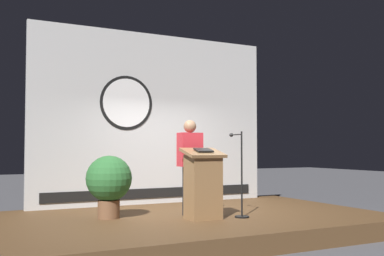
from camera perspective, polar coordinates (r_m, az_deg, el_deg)
ground_plane at (r=8.04m, az=0.30°, el=-12.92°), size 40.00×40.00×0.00m
stage_platform at (r=8.01m, az=0.30°, el=-11.86°), size 6.40×4.00×0.30m
banner_display at (r=9.61m, az=-4.79°, el=1.15°), size 5.12×0.12×3.55m
podium at (r=7.48m, az=1.39°, el=-7.02°), size 0.64×0.50×1.16m
speaker_person at (r=7.89m, az=-0.26°, el=-4.81°), size 0.40×0.26×1.64m
microphone_stand at (r=7.73m, az=6.06°, el=-7.38°), size 0.24×0.48×1.43m
potted_plant at (r=7.67m, az=-10.33°, el=-6.53°), size 0.75×0.75×1.03m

